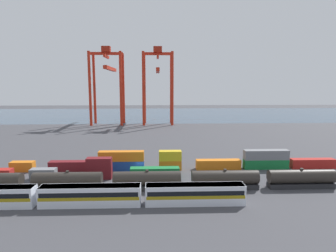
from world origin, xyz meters
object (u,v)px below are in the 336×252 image
object	(u,v)px
freight_tank_row	(147,180)
shipping_container_2	(100,173)
gantry_crane_central	(158,78)
shipping_container_14	(312,163)
shipping_container_6	(72,166)
passenger_train	(91,195)
gantry_crane_west	(108,77)
shipping_container_1	(43,174)

from	to	relation	value
freight_tank_row	shipping_container_2	distance (m)	14.45
gantry_crane_central	shipping_container_14	bearing A→B (deg)	-65.83
freight_tank_row	shipping_container_6	world-z (taller)	freight_tank_row
passenger_train	gantry_crane_west	size ratio (longest dim) A/B	1.33
shipping_container_1	shipping_container_2	distance (m)	13.58
shipping_container_2	shipping_container_14	size ratio (longest dim) A/B	0.50
passenger_train	shipping_container_14	world-z (taller)	passenger_train
passenger_train	gantry_crane_central	world-z (taller)	gantry_crane_central
shipping_container_2	shipping_container_14	world-z (taller)	same
shipping_container_1	shipping_container_6	world-z (taller)	same
shipping_container_1	shipping_container_6	xyz separation A→B (m)	(5.00, 6.79, 0.00)
gantry_crane_central	freight_tank_row	bearing A→B (deg)	-91.40
shipping_container_1	gantry_crane_central	bearing A→B (deg)	74.43
shipping_container_1	shipping_container_6	size ratio (longest dim) A/B	0.50
freight_tank_row	shipping_container_1	xyz separation A→B (m)	(-25.54, 8.06, -0.82)
freight_tank_row	shipping_container_1	size ratio (longest dim) A/B	13.81
gantry_crane_west	gantry_crane_central	xyz separation A→B (m)	(29.11, -0.64, -0.44)
freight_tank_row	shipping_container_14	xyz separation A→B (m)	(45.10, 14.85, -0.82)
gantry_crane_west	freight_tank_row	bearing A→B (deg)	-76.49
shipping_container_6	shipping_container_14	bearing A→B (deg)	0.00
shipping_container_14	gantry_crane_central	xyz separation A→B (m)	(-42.42, 94.52, 25.56)
passenger_train	shipping_container_6	size ratio (longest dim) A/B	4.87
shipping_container_2	gantry_crane_west	size ratio (longest dim) A/B	0.14
gantry_crane_west	gantry_crane_central	size ratio (longest dim) A/B	1.00
freight_tank_row	shipping_container_6	xyz separation A→B (m)	(-20.54, 14.85, -0.82)
shipping_container_14	passenger_train	bearing A→B (deg)	-157.66
shipping_container_6	gantry_crane_central	size ratio (longest dim) A/B	0.27
shipping_container_6	gantry_crane_west	bearing A→B (deg)	93.54
shipping_container_1	shipping_container_6	bearing A→B (deg)	53.65
passenger_train	freight_tank_row	world-z (taller)	freight_tank_row
shipping_container_14	gantry_crane_central	bearing A→B (deg)	114.17
gantry_crane_central	gantry_crane_west	bearing A→B (deg)	178.75
shipping_container_2	gantry_crane_west	xyz separation A→B (m)	(-14.47, 101.95, 26.00)
shipping_container_1	passenger_train	bearing A→B (deg)	-46.78
shipping_container_6	gantry_crane_west	world-z (taller)	gantry_crane_west
shipping_container_6	gantry_crane_west	distance (m)	98.82
freight_tank_row	gantry_crane_central	bearing A→B (deg)	88.60
shipping_container_6	gantry_crane_central	world-z (taller)	gantry_crane_central
freight_tank_row	gantry_crane_west	bearing A→B (deg)	103.51
shipping_container_2	shipping_container_14	distance (m)	57.47
freight_tank_row	gantry_crane_central	size ratio (longest dim) A/B	1.88
shipping_container_1	shipping_container_2	bearing A→B (deg)	0.00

